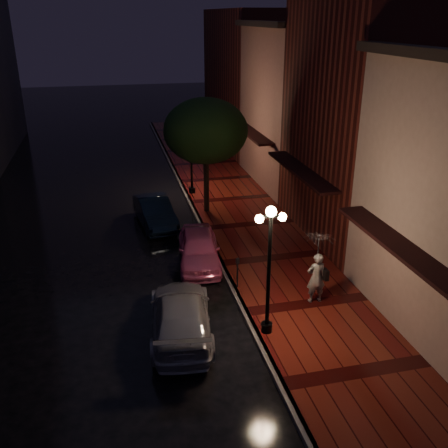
{
  "coord_description": "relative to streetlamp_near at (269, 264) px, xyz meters",
  "views": [
    {
      "loc": [
        -4.08,
        -17.83,
        9.57
      ],
      "look_at": [
        0.38,
        1.13,
        1.4
      ],
      "focal_mm": 40.0,
      "sensor_mm": 36.0,
      "label": 1
    }
  ],
  "objects": [
    {
      "name": "streetlamp_near",
      "position": [
        0.0,
        0.0,
        0.0
      ],
      "size": [
        0.96,
        0.36,
        4.31
      ],
      "color": "black",
      "rests_on": "sidewalk"
    },
    {
      "name": "streetlamp_far",
      "position": [
        0.0,
        14.0,
        0.0
      ],
      "size": [
        0.96,
        0.36,
        4.31
      ],
      "color": "black",
      "rests_on": "sidewalk"
    },
    {
      "name": "street_tree",
      "position": [
        0.26,
        10.99,
        1.64
      ],
      "size": [
        4.16,
        4.16,
        5.8
      ],
      "color": "black",
      "rests_on": "sidewalk"
    },
    {
      "name": "storefront_far",
      "position": [
        6.65,
        15.0,
        1.9
      ],
      "size": [
        5.0,
        8.0,
        9.0
      ],
      "primitive_type": "cube",
      "color": "#8C5951",
      "rests_on": "ground"
    },
    {
      "name": "storefront_extra",
      "position": [
        6.65,
        25.0,
        2.4
      ],
      "size": [
        5.0,
        12.0,
        10.0
      ],
      "primitive_type": "cube",
      "color": "#511914",
      "rests_on": "ground"
    },
    {
      "name": "woman_with_umbrella",
      "position": [
        2.23,
        1.37,
        -0.71
      ],
      "size": [
        1.09,
        1.11,
        2.63
      ],
      "rotation": [
        0.0,
        0.0,
        3.14
      ],
      "color": "white",
      "rests_on": "sidewalk"
    },
    {
      "name": "sidewalk",
      "position": [
        1.9,
        5.0,
        -2.53
      ],
      "size": [
        4.5,
        60.0,
        0.15
      ],
      "primitive_type": "cube",
      "color": "#4C0F0D",
      "rests_on": "ground"
    },
    {
      "name": "ground",
      "position": [
        -0.35,
        5.0,
        -2.6
      ],
      "size": [
        120.0,
        120.0,
        0.0
      ],
      "primitive_type": "plane",
      "color": "black",
      "rests_on": "ground"
    },
    {
      "name": "curb",
      "position": [
        -0.35,
        5.0,
        -2.53
      ],
      "size": [
        0.25,
        60.0,
        0.15
      ],
      "primitive_type": "cube",
      "color": "#595451",
      "rests_on": "ground"
    },
    {
      "name": "pink_car",
      "position": [
        -1.19,
        5.44,
        -1.9
      ],
      "size": [
        2.16,
        4.27,
        1.4
      ],
      "primitive_type": "imported",
      "rotation": [
        0.0,
        0.0,
        -0.13
      ],
      "color": "#E55E91",
      "rests_on": "ground"
    },
    {
      "name": "parking_meter",
      "position": [
        -0.2,
        2.97,
        -1.72
      ],
      "size": [
        0.13,
        0.12,
        1.2
      ],
      "rotation": [
        0.0,
        0.0,
        0.42
      ],
      "color": "black",
      "rests_on": "sidewalk"
    },
    {
      "name": "storefront_mid",
      "position": [
        6.65,
        7.0,
        2.9
      ],
      "size": [
        5.0,
        8.0,
        11.0
      ],
      "primitive_type": "cube",
      "color": "#511914",
      "rests_on": "ground"
    },
    {
      "name": "silver_car",
      "position": [
        -2.67,
        0.71,
        -1.91
      ],
      "size": [
        2.48,
        4.95,
        1.38
      ],
      "primitive_type": "imported",
      "rotation": [
        0.0,
        0.0,
        3.02
      ],
      "color": "#96959C",
      "rests_on": "ground"
    },
    {
      "name": "navy_car",
      "position": [
        -2.53,
        10.03,
        -1.91
      ],
      "size": [
        1.96,
        4.33,
        1.38
      ],
      "primitive_type": "imported",
      "rotation": [
        0.0,
        0.0,
        0.12
      ],
      "color": "black",
      "rests_on": "ground"
    }
  ]
}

